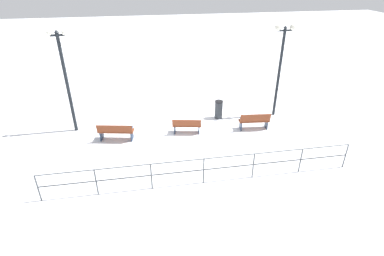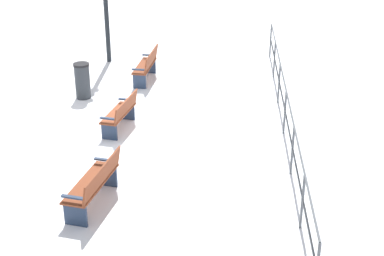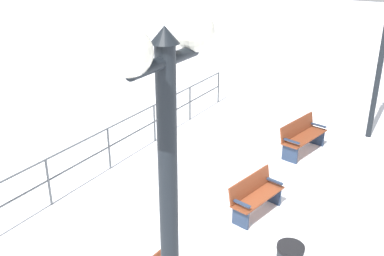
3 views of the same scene
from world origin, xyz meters
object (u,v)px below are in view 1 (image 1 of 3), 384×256
object	(u,v)px
bench_nearest	(254,121)
lamppost_near	(281,56)
bench_third	(116,131)
trash_bin	(219,109)
lamppost_middle	(65,74)
bench_second	(187,125)

from	to	relation	value
bench_nearest	lamppost_near	size ratio (longest dim) A/B	0.32
bench_nearest	bench_third	size ratio (longest dim) A/B	0.90
trash_bin	lamppost_near	bearing A→B (deg)	-91.97
bench_third	lamppost_near	xyz separation A→B (m)	(1.39, -8.52, 2.81)
lamppost_middle	bench_nearest	bearing A→B (deg)	-99.46
trash_bin	bench_nearest	bearing A→B (deg)	-137.72
bench_nearest	lamppost_near	bearing A→B (deg)	-43.86
bench_second	trash_bin	distance (m)	2.42
lamppost_near	lamppost_middle	bearing A→B (deg)	90.00
lamppost_near	lamppost_middle	xyz separation A→B (m)	(-0.00, 10.59, -0.34)
bench_nearest	bench_second	distance (m)	3.42
bench_third	lamppost_middle	bearing A→B (deg)	67.44
bench_third	trash_bin	xyz separation A→B (m)	(1.50, -5.38, 0.02)
bench_third	trash_bin	bearing A→B (deg)	-62.97
trash_bin	bench_third	bearing A→B (deg)	105.59
bench_third	lamppost_middle	distance (m)	3.51
bench_third	trash_bin	size ratio (longest dim) A/B	1.74
bench_nearest	trash_bin	distance (m)	2.15
bench_third	lamppost_middle	xyz separation A→B (m)	(1.39, 2.06, 2.47)
bench_third	lamppost_middle	size ratio (longest dim) A/B	0.35
bench_nearest	trash_bin	size ratio (longest dim) A/B	1.57
bench_nearest	bench_second	world-z (taller)	bench_nearest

